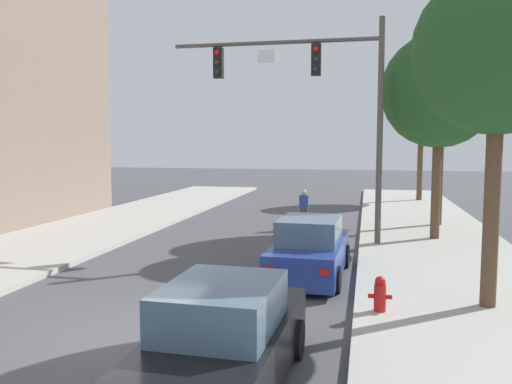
% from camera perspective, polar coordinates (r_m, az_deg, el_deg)
% --- Properties ---
extents(ground_plane, '(120.00, 120.00, 0.00)m').
position_cam_1_polar(ground_plane, '(10.03, -14.12, -15.44)').
color(ground_plane, '#4C4C51').
extents(traffic_signal_mast, '(7.24, 0.38, 7.50)m').
position_cam_1_polar(traffic_signal_mast, '(17.99, 6.83, 11.25)').
color(traffic_signal_mast, '#514C47').
rests_on(traffic_signal_mast, sidewalk_right).
extents(car_lead_blue, '(1.97, 4.30, 1.60)m').
position_cam_1_polar(car_lead_blue, '(13.78, 5.97, -6.40)').
color(car_lead_blue, navy).
rests_on(car_lead_blue, ground).
extents(car_following_black, '(1.93, 4.29, 1.60)m').
position_cam_1_polar(car_following_black, '(7.71, -3.48, -16.06)').
color(car_following_black, black).
rests_on(car_following_black, ground).
extents(pedestrian_crossing_road, '(0.36, 0.22, 1.64)m').
position_cam_1_polar(pedestrian_crossing_road, '(21.27, 5.29, -1.68)').
color(pedestrian_crossing_road, brown).
rests_on(pedestrian_crossing_road, ground).
extents(fire_hydrant, '(0.48, 0.24, 0.72)m').
position_cam_1_polar(fire_hydrant, '(10.93, 13.49, -10.85)').
color(fire_hydrant, red).
rests_on(fire_hydrant, sidewalk_right).
extents(street_tree_nearest, '(3.40, 3.40, 6.94)m').
position_cam_1_polar(street_tree_nearest, '(11.73, 25.13, 13.82)').
color(street_tree_nearest, brown).
rests_on(street_tree_nearest, sidewalk_right).
extents(street_tree_second, '(4.00, 4.00, 7.20)m').
position_cam_1_polar(street_tree_second, '(19.39, 19.51, 10.45)').
color(street_tree_second, brown).
rests_on(street_tree_second, sidewalk_right).
extents(street_tree_third, '(3.60, 3.60, 7.93)m').
position_cam_1_polar(street_tree_third, '(22.78, 19.83, 11.94)').
color(street_tree_third, brown).
rests_on(street_tree_third, sidewalk_right).
extents(street_tree_farthest, '(3.74, 3.74, 7.16)m').
position_cam_1_polar(street_tree_farthest, '(32.23, 17.76, 8.52)').
color(street_tree_farthest, brown).
rests_on(street_tree_farthest, sidewalk_right).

